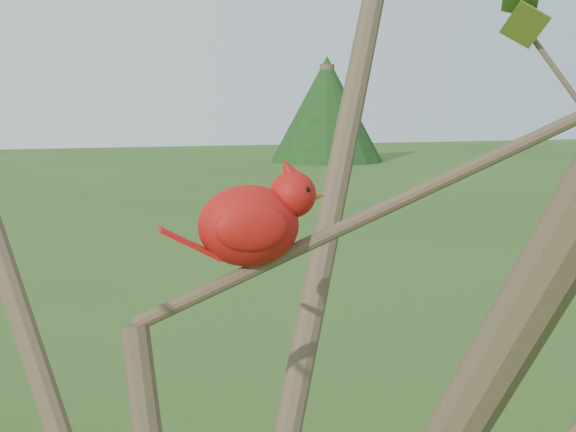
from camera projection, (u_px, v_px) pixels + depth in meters
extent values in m
ellipsoid|color=#AD110E|center=(249.00, 226.00, 1.08)|extent=(0.13, 0.10, 0.10)
sphere|color=#AD110E|center=(293.00, 194.00, 1.09)|extent=(0.06, 0.06, 0.06)
cone|color=#AD110E|center=(289.00, 171.00, 1.08)|extent=(0.04, 0.03, 0.04)
cone|color=#D85914|center=(315.00, 196.00, 1.09)|extent=(0.03, 0.02, 0.02)
ellipsoid|color=black|center=(308.00, 197.00, 1.09)|extent=(0.02, 0.03, 0.03)
cube|color=#AD110E|center=(190.00, 244.00, 1.06)|extent=(0.08, 0.03, 0.04)
ellipsoid|color=#AD110E|center=(238.00, 219.00, 1.11)|extent=(0.09, 0.03, 0.06)
ellipsoid|color=#AD110E|center=(252.00, 228.00, 1.04)|extent=(0.09, 0.03, 0.06)
cylinder|color=#453425|center=(327.00, 113.00, 31.16)|extent=(0.51, 0.51, 3.43)
cone|color=#173512|center=(327.00, 109.00, 31.14)|extent=(4.00, 4.00, 3.71)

